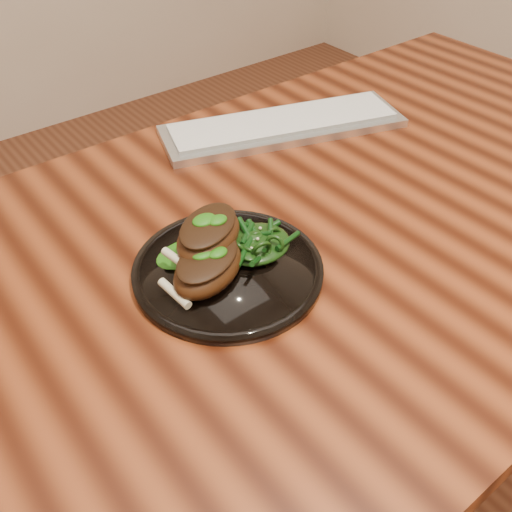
{
  "coord_description": "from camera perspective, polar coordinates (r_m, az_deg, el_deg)",
  "views": [
    {
      "loc": [
        -0.45,
        -0.47,
        1.25
      ],
      "look_at": [
        -0.11,
        -0.04,
        0.78
      ],
      "focal_mm": 40.0,
      "sensor_mm": 36.0,
      "label": 1
    }
  ],
  "objects": [
    {
      "name": "desk",
      "position": [
        0.87,
        4.06,
        -1.49
      ],
      "size": [
        1.6,
        0.8,
        0.75
      ],
      "color": "#351106",
      "rests_on": "ground"
    },
    {
      "name": "plate",
      "position": [
        0.74,
        -2.82,
        -1.37
      ],
      "size": [
        0.25,
        0.25,
        0.02
      ],
      "color": "black",
      "rests_on": "desk"
    },
    {
      "name": "lamb_chop_front",
      "position": [
        0.7,
        -4.87,
        -1.06
      ],
      "size": [
        0.13,
        0.11,
        0.05
      ],
      "color": "#3C1E0B",
      "rests_on": "plate"
    },
    {
      "name": "lamb_chop_back",
      "position": [
        0.72,
        -4.82,
        2.2
      ],
      "size": [
        0.13,
        0.12,
        0.05
      ],
      "color": "#3C1E0B",
      "rests_on": "plate"
    },
    {
      "name": "herb_smear",
      "position": [
        0.76,
        -7.08,
        0.28
      ],
      "size": [
        0.08,
        0.05,
        0.01
      ],
      "primitive_type": "ellipsoid",
      "color": "#124E08",
      "rests_on": "plate"
    },
    {
      "name": "greens_heap",
      "position": [
        0.75,
        -0.06,
        1.61
      ],
      "size": [
        0.1,
        0.09,
        0.04
      ],
      "color": "black",
      "rests_on": "plate"
    },
    {
      "name": "keyboard",
      "position": [
        1.06,
        2.73,
        12.96
      ],
      "size": [
        0.46,
        0.27,
        0.02
      ],
      "color": "silver",
      "rests_on": "desk"
    }
  ]
}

